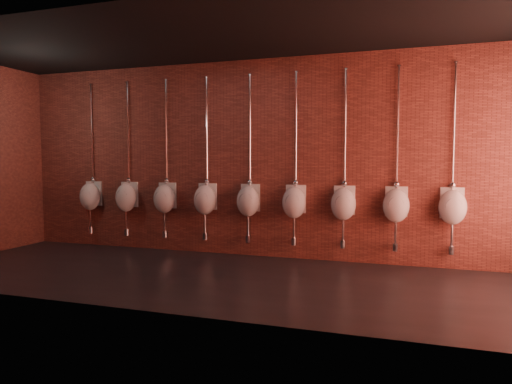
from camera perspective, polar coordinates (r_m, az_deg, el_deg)
ground at (r=6.28m, az=-5.16°, el=-10.55°), size 8.50×8.50×0.00m
room_shell at (r=6.10m, az=-5.28°, el=8.07°), size 8.54×3.04×3.22m
urinal_0 at (r=8.86m, az=-20.01°, el=-0.43°), size 0.39×0.34×2.72m
urinal_1 at (r=8.41m, az=-15.91°, el=-0.57°), size 0.39×0.34×2.72m
urinal_2 at (r=8.01m, az=-11.37°, el=-0.72°), size 0.39×0.34×2.72m
urinal_3 at (r=7.67m, az=-6.38°, el=-0.87°), size 0.39×0.34×2.72m
urinal_4 at (r=7.38m, az=-0.97°, el=-1.03°), size 0.39×0.34×2.72m
urinal_5 at (r=7.17m, az=4.81°, el=-1.19°), size 0.39×0.34×2.72m
urinal_6 at (r=7.04m, az=10.88°, el=-1.35°), size 0.39×0.34×2.72m
urinal_7 at (r=6.99m, az=17.11°, el=-1.50°), size 0.39×0.34×2.72m
urinal_8 at (r=7.02m, az=23.36°, el=-1.62°), size 0.39×0.34×2.72m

